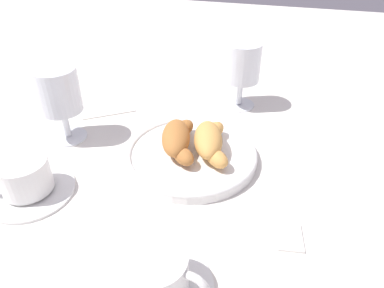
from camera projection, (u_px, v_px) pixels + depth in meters
The scene contains 10 objects.
ground_plane at pixel (183, 158), 0.63m from camera, with size 2.20×2.20×0.00m, color silver.
pastry_plate at pixel (192, 153), 0.62m from camera, with size 0.23×0.23×0.02m.
croissant_large at pixel (178, 138), 0.61m from camera, with size 0.13×0.09×0.04m.
croissant_small at pixel (210, 141), 0.60m from camera, with size 0.13×0.08×0.04m.
coffee_cup_near at pixel (157, 277), 0.40m from camera, with size 0.14×0.14×0.06m.
coffee_cup_far at pixel (25, 180), 0.54m from camera, with size 0.14×0.14×0.06m.
juice_glass_left at pixel (242, 64), 0.73m from camera, with size 0.08×0.08×0.14m.
juice_glass_right at pixel (59, 94), 0.63m from camera, with size 0.08×0.08×0.14m.
sugar_packet at pixel (290, 236), 0.48m from camera, with size 0.05×0.03×0.01m, color white.
folded_napkin at pixel (106, 103), 0.79m from camera, with size 0.11×0.11×0.01m, color silver.
Camera 1 is at (0.48, 0.14, 0.38)m, focal length 33.36 mm.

